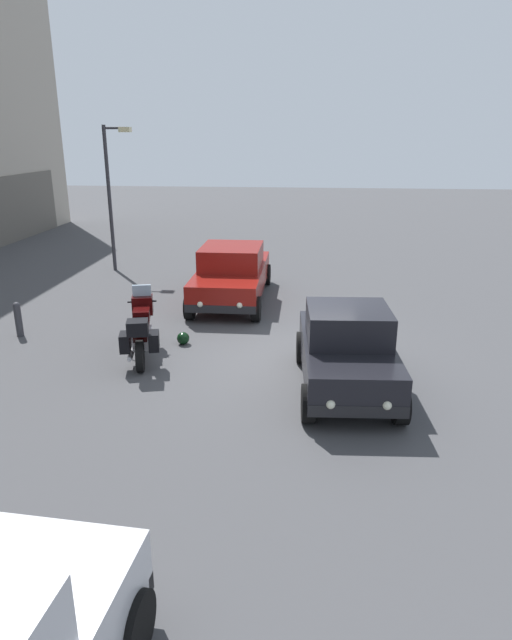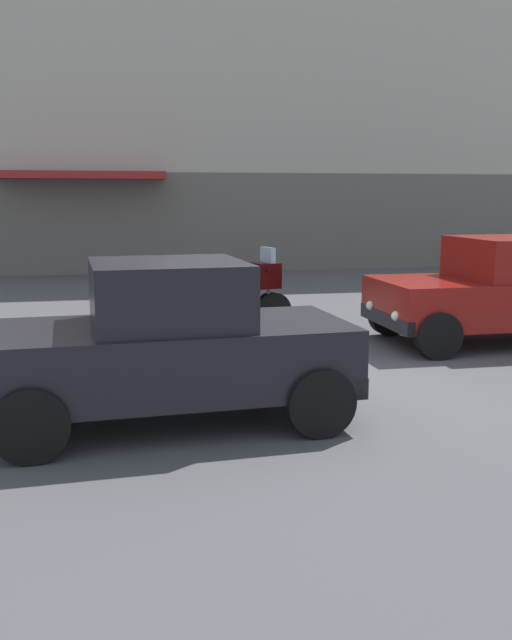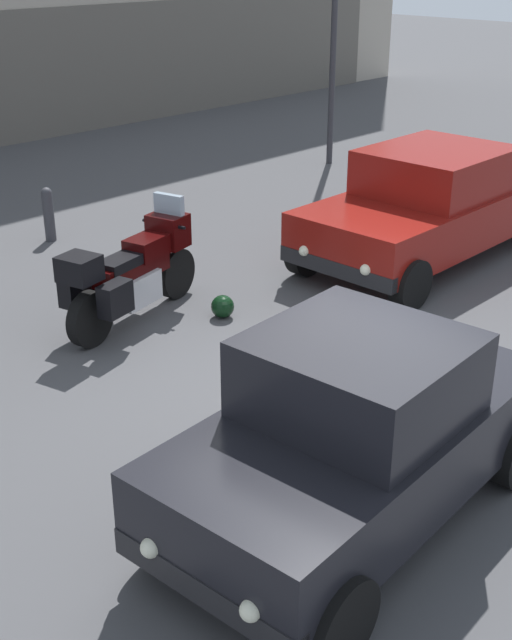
% 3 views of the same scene
% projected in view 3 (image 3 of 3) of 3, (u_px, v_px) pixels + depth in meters
% --- Properties ---
extents(ground_plane, '(80.00, 80.00, 0.00)m').
position_uv_depth(ground_plane, '(341.00, 419.00, 7.88)').
color(ground_plane, '#424244').
extents(motorcycle, '(2.23, 1.02, 1.36)m').
position_uv_depth(motorcycle, '(132.00, 272.00, 9.67)').
color(motorcycle, black).
rests_on(motorcycle, ground).
extents(helmet, '(0.28, 0.28, 0.28)m').
position_uv_depth(helmet, '(223.00, 307.00, 9.96)').
color(helmet, black).
rests_on(helmet, ground).
extents(car_sedan_far, '(4.59, 1.93, 1.56)m').
position_uv_depth(car_sedan_far, '(435.00, 203.00, 11.64)').
color(car_sedan_far, maroon).
rests_on(car_sedan_far, ground).
extents(car_compact_side, '(3.55, 1.89, 1.56)m').
position_uv_depth(car_compact_side, '(356.00, 433.00, 6.22)').
color(car_compact_side, black).
rests_on(car_compact_side, ground).
extents(streetlamp_curbside, '(0.28, 0.94, 4.76)m').
position_uv_depth(streetlamp_curbside, '(341.00, 12.00, 15.69)').
color(streetlamp_curbside, '#2D2D33').
rests_on(streetlamp_curbside, ground).
extents(bollard_curbside, '(0.16, 0.16, 0.82)m').
position_uv_depth(bollard_curbside, '(48.00, 213.00, 12.41)').
color(bollard_curbside, '#333338').
rests_on(bollard_curbside, ground).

